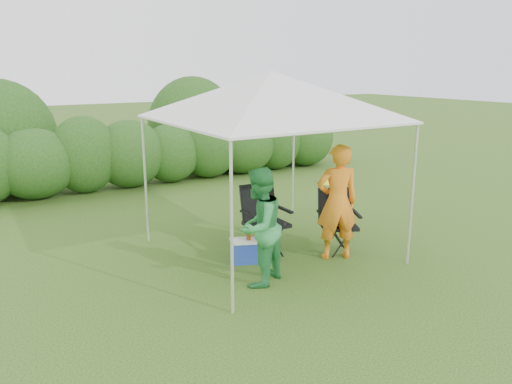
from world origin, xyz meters
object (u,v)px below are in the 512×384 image
canopy (271,96)px  chair_left (263,214)px  cooler (244,251)px  chair_right (337,216)px  woman (259,227)px  man (337,202)px

canopy → chair_left: canopy is taller
cooler → chair_left: bearing=48.0°
chair_right → woman: woman is taller
chair_left → woman: size_ratio=0.67×
canopy → cooler: bearing=-163.9°
canopy → chair_left: bearing=145.3°
chair_right → chair_left: 1.19m
man → woman: bearing=28.9°
chair_left → cooler: chair_left is taller
canopy → chair_left: size_ratio=2.84×
man → canopy: bearing=-23.9°
man → cooler: man is taller
chair_right → cooler: chair_right is taller
woman → man: bearing=158.2°
chair_right → woman: (-1.75, -0.45, 0.24)m
chair_right → chair_left: (-1.05, 0.55, 0.05)m
chair_right → woman: size_ratio=0.62×
man → cooler: 1.59m
chair_right → man: man is taller
man → cooler: size_ratio=3.54×
canopy → chair_right: 2.18m
woman → cooler: size_ratio=3.22×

